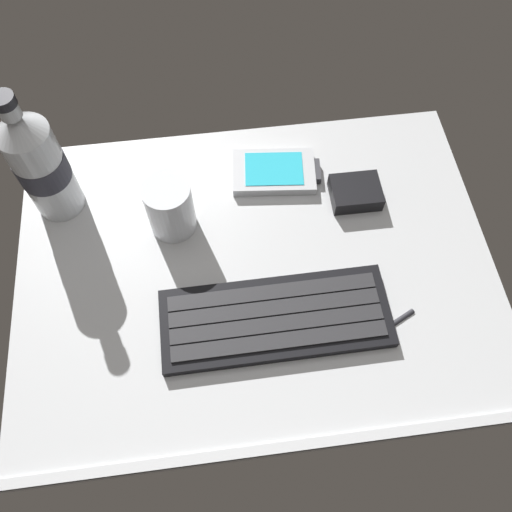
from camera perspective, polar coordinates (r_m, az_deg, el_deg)
The scene contains 7 objects.
ground_plane at distance 72.08cm, azimuth 0.02°, elevation -1.65°, with size 64.00×48.00×2.80cm.
keyboard at distance 67.44cm, azimuth 2.11°, elevation -6.70°, with size 29.06×11.15×1.70cm.
handheld_device at distance 78.85cm, azimuth 2.05°, elevation 9.05°, with size 13.31×8.78×1.50cm.
juice_cup at distance 72.19cm, azimuth -9.20°, elevation 5.03°, with size 6.40×6.40×8.50cm.
water_bottle at distance 74.59cm, azimuth -22.24°, elevation 9.16°, with size 6.73×6.73×20.80cm.
charger_block at distance 77.36cm, azimuth 10.65°, elevation 6.73°, with size 7.00×5.60×2.40cm, color black.
stylus_pen at distance 69.31cm, azimuth 13.70°, elevation -7.64°, with size 0.70×0.70×9.50cm, color #26262B.
Camera 1 is at (-4.05, -31.99, 63.59)cm, focal length 37.20 mm.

